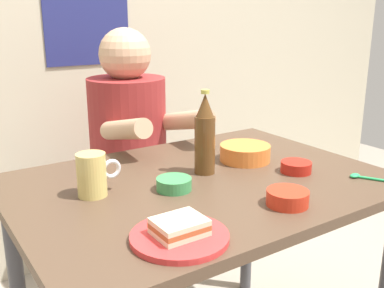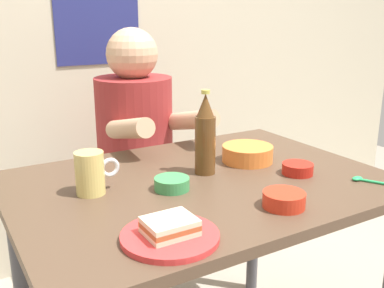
% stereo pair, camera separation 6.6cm
% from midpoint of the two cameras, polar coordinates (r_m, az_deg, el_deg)
% --- Properties ---
extents(dining_table, '(1.10, 0.80, 0.74)m').
position_cam_midpoint_polar(dining_table, '(1.38, 2.46, -8.25)').
color(dining_table, '#4C3828').
rests_on(dining_table, ground).
extents(stool, '(0.34, 0.34, 0.45)m').
position_cam_midpoint_polar(stool, '(2.04, -5.96, -9.18)').
color(stool, '#4C4C51').
rests_on(stool, ground).
extents(person_seated, '(0.33, 0.56, 0.72)m').
position_cam_midpoint_polar(person_seated, '(1.89, -6.18, 2.22)').
color(person_seated, maroon).
rests_on(person_seated, stool).
extents(plate_orange, '(0.22, 0.22, 0.01)m').
position_cam_midpoint_polar(plate_orange, '(1.00, -0.90, -11.72)').
color(plate_orange, red).
rests_on(plate_orange, dining_table).
extents(sandwich, '(0.11, 0.09, 0.04)m').
position_cam_midpoint_polar(sandwich, '(0.99, -0.90, -10.44)').
color(sandwich, beige).
rests_on(sandwich, plate_orange).
extents(beer_mug, '(0.13, 0.08, 0.12)m').
position_cam_midpoint_polar(beer_mug, '(1.25, -11.28, -3.63)').
color(beer_mug, '#D1BC66').
rests_on(beer_mug, dining_table).
extents(beer_bottle, '(0.06, 0.06, 0.26)m').
position_cam_midpoint_polar(beer_bottle, '(1.37, 3.09, 0.97)').
color(beer_bottle, '#593819').
rests_on(beer_bottle, dining_table).
extents(dip_bowl_green, '(0.10, 0.10, 0.03)m').
position_cam_midpoint_polar(dip_bowl_green, '(1.27, -1.08, -5.01)').
color(dip_bowl_green, '#388C4C').
rests_on(dip_bowl_green, dining_table).
extents(sambal_bowl_red, '(0.10, 0.10, 0.03)m').
position_cam_midpoint_polar(sambal_bowl_red, '(1.43, 14.60, -3.01)').
color(sambal_bowl_red, '#B21E14').
rests_on(sambal_bowl_red, dining_table).
extents(sauce_bowl_chili, '(0.11, 0.11, 0.04)m').
position_cam_midpoint_polar(sauce_bowl_chili, '(1.19, 13.21, -6.83)').
color(sauce_bowl_chili, red).
rests_on(sauce_bowl_chili, dining_table).
extents(soup_bowl_orange, '(0.17, 0.17, 0.05)m').
position_cam_midpoint_polar(soup_bowl_orange, '(1.52, 8.33, -1.13)').
color(soup_bowl_orange, orange).
rests_on(soup_bowl_orange, dining_table).
extents(spoon, '(0.08, 0.11, 0.01)m').
position_cam_midpoint_polar(spoon, '(1.44, 22.42, -4.28)').
color(spoon, '#26A559').
rests_on(spoon, dining_table).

